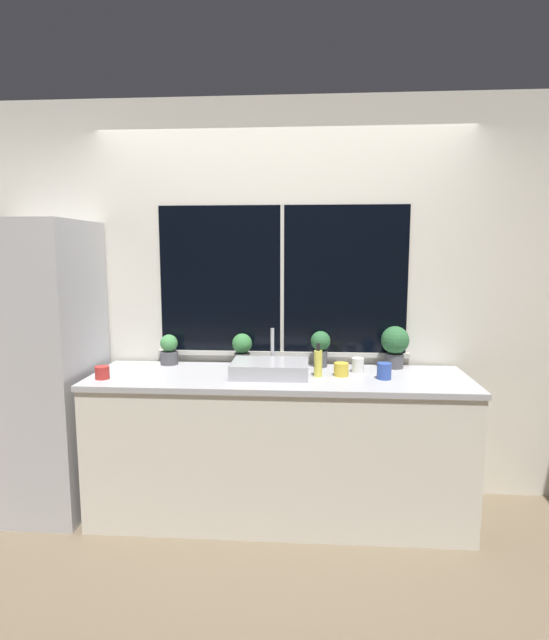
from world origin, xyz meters
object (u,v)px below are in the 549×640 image
at_px(sink, 270,368).
at_px(potted_plant_center_right, 321,346).
at_px(refrigerator, 39,368).
at_px(potted_plant_far_right, 395,344).
at_px(mug_red, 102,373).
at_px(potted_plant_center_left, 242,348).
at_px(mug_white, 358,365).
at_px(potted_plant_far_left, 169,350).
at_px(mug_yellow, 341,369).
at_px(mug_blue, 384,371).
at_px(soap_bottle, 318,363).

relative_size(sink, potted_plant_center_right, 1.97).
relative_size(refrigerator, potted_plant_far_right, 6.72).
height_order(sink, mug_red, sink).
distance_m(refrigerator, potted_plant_center_right, 1.85).
distance_m(potted_plant_center_left, mug_white, 0.78).
xyz_separation_m(sink, potted_plant_far_left, (-0.71, 0.26, 0.06)).
xyz_separation_m(potted_plant_center_left, mug_yellow, (0.65, -0.24, -0.08)).
height_order(potted_plant_far_left, mug_yellow, potted_plant_far_left).
distance_m(refrigerator, mug_blue, 2.21).
bearing_deg(mug_yellow, mug_red, -173.12).
bearing_deg(potted_plant_far_left, potted_plant_far_right, 0.00).
relative_size(sink, mug_yellow, 5.19).
relative_size(potted_plant_center_right, mug_blue, 2.44).
bearing_deg(soap_bottle, potted_plant_center_right, 85.71).
bearing_deg(potted_plant_far_right, potted_plant_far_left, 180.00).
distance_m(potted_plant_far_left, mug_red, 0.51).
bearing_deg(mug_white, sink, -167.40).
relative_size(mug_white, mug_yellow, 1.02).
distance_m(soap_bottle, mug_white, 0.29).
xyz_separation_m(potted_plant_center_left, mug_blue, (0.91, -0.30, -0.07)).
bearing_deg(refrigerator, sink, -0.77).
bearing_deg(mug_red, mug_white, 10.03).
distance_m(potted_plant_center_right, mug_yellow, 0.29).
distance_m(mug_white, mug_yellow, 0.15).
xyz_separation_m(refrigerator, potted_plant_far_left, (0.80, 0.24, 0.08)).
distance_m(refrigerator, mug_white, 2.07).
bearing_deg(mug_yellow, soap_bottle, -170.62).
relative_size(mug_yellow, mug_red, 1.08).
xyz_separation_m(sink, mug_blue, (0.70, -0.04, 0.00)).
distance_m(refrigerator, mug_red, 0.53).
distance_m(potted_plant_center_left, soap_bottle, 0.57).
relative_size(refrigerator, mug_red, 22.12).
bearing_deg(potted_plant_center_right, sink, -140.51).
xyz_separation_m(refrigerator, mug_yellow, (1.95, 0.00, 0.02)).
distance_m(potted_plant_center_left, potted_plant_far_right, 1.02).
xyz_separation_m(refrigerator, potted_plant_center_right, (1.83, 0.24, 0.12)).
xyz_separation_m(potted_plant_center_right, mug_yellow, (0.12, -0.24, -0.10)).
bearing_deg(potted_plant_center_left, mug_yellow, -20.12).
bearing_deg(mug_red, potted_plant_center_right, 17.33).
height_order(potted_plant_center_left, mug_blue, potted_plant_center_left).
distance_m(potted_plant_far_right, mug_white, 0.31).
bearing_deg(soap_bottle, potted_plant_far_right, 27.28).
height_order(potted_plant_far_left, potted_plant_center_right, potted_plant_center_right).
relative_size(soap_bottle, mug_blue, 2.10).
height_order(potted_plant_center_right, potted_plant_far_right, potted_plant_far_right).
height_order(potted_plant_center_left, mug_red, potted_plant_center_left).
relative_size(potted_plant_far_left, mug_yellow, 2.26).
distance_m(potted_plant_center_right, mug_blue, 0.49).
xyz_separation_m(soap_bottle, mug_blue, (0.40, -0.04, -0.04)).
relative_size(potted_plant_center_right, soap_bottle, 1.16).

